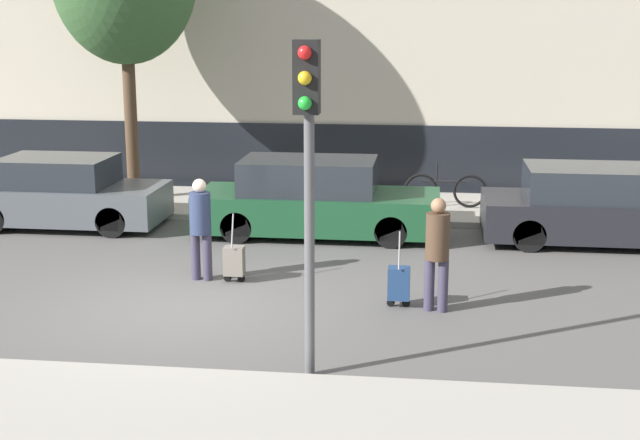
{
  "coord_description": "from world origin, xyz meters",
  "views": [
    {
      "loc": [
        3.56,
        -12.07,
        4.2
      ],
      "look_at": [
        1.83,
        1.8,
        0.95
      ],
      "focal_mm": 50.0,
      "sensor_mm": 36.0,
      "label": 1
    }
  ],
  "objects_px": {
    "pedestrian_right": "(437,248)",
    "parked_bicycle": "(445,190)",
    "parked_car_1": "(315,200)",
    "trolley_left": "(234,261)",
    "pedestrian_left": "(200,223)",
    "traffic_light": "(308,143)",
    "trolley_right": "(399,283)",
    "parked_car_0": "(64,194)",
    "parked_car_2": "(594,208)"
  },
  "relations": [
    {
      "from": "pedestrian_right",
      "to": "parked_bicycle",
      "type": "bearing_deg",
      "value": 100.05
    },
    {
      "from": "parked_car_1",
      "to": "trolley_left",
      "type": "distance_m",
      "value": 3.37
    },
    {
      "from": "pedestrian_left",
      "to": "traffic_light",
      "type": "xyz_separation_m",
      "value": [
        2.25,
        -3.75,
        1.86
      ]
    },
    {
      "from": "pedestrian_left",
      "to": "trolley_right",
      "type": "distance_m",
      "value": 3.4
    },
    {
      "from": "parked_car_1",
      "to": "trolley_left",
      "type": "height_order",
      "value": "parked_car_1"
    },
    {
      "from": "pedestrian_right",
      "to": "parked_car_0",
      "type": "bearing_deg",
      "value": 161.18
    },
    {
      "from": "pedestrian_right",
      "to": "trolley_left",
      "type": "bearing_deg",
      "value": 173.95
    },
    {
      "from": "parked_car_1",
      "to": "traffic_light",
      "type": "distance_m",
      "value": 7.29
    },
    {
      "from": "pedestrian_right",
      "to": "trolley_right",
      "type": "bearing_deg",
      "value": -179.94
    },
    {
      "from": "parked_car_1",
      "to": "traffic_light",
      "type": "bearing_deg",
      "value": -83.28
    },
    {
      "from": "parked_car_1",
      "to": "pedestrian_left",
      "type": "bearing_deg",
      "value": -114.3
    },
    {
      "from": "parked_bicycle",
      "to": "trolley_left",
      "type": "bearing_deg",
      "value": -121.39
    },
    {
      "from": "trolley_left",
      "to": "parked_bicycle",
      "type": "bearing_deg",
      "value": 58.61
    },
    {
      "from": "pedestrian_left",
      "to": "parked_bicycle",
      "type": "relative_size",
      "value": 0.94
    },
    {
      "from": "traffic_light",
      "to": "parked_car_1",
      "type": "bearing_deg",
      "value": 96.72
    },
    {
      "from": "parked_car_1",
      "to": "parked_car_2",
      "type": "relative_size",
      "value": 1.12
    },
    {
      "from": "pedestrian_right",
      "to": "pedestrian_left",
      "type": "bearing_deg",
      "value": 175.63
    },
    {
      "from": "parked_car_1",
      "to": "trolley_right",
      "type": "xyz_separation_m",
      "value": [
        1.77,
        -4.16,
        -0.33
      ]
    },
    {
      "from": "traffic_light",
      "to": "pedestrian_left",
      "type": "bearing_deg",
      "value": 121.0
    },
    {
      "from": "parked_car_0",
      "to": "parked_car_2",
      "type": "relative_size",
      "value": 0.94
    },
    {
      "from": "parked_car_1",
      "to": "traffic_light",
      "type": "height_order",
      "value": "traffic_light"
    },
    {
      "from": "trolley_left",
      "to": "pedestrian_left",
      "type": "bearing_deg",
      "value": 174.1
    },
    {
      "from": "trolley_right",
      "to": "traffic_light",
      "type": "height_order",
      "value": "traffic_light"
    },
    {
      "from": "parked_car_0",
      "to": "parked_bicycle",
      "type": "relative_size",
      "value": 2.21
    },
    {
      "from": "parked_car_2",
      "to": "traffic_light",
      "type": "bearing_deg",
      "value": -122.22
    },
    {
      "from": "pedestrian_left",
      "to": "pedestrian_right",
      "type": "height_order",
      "value": "pedestrian_right"
    },
    {
      "from": "parked_car_2",
      "to": "pedestrian_left",
      "type": "bearing_deg",
      "value": -154.02
    },
    {
      "from": "parked_car_0",
      "to": "parked_car_1",
      "type": "relative_size",
      "value": 0.84
    },
    {
      "from": "pedestrian_left",
      "to": "traffic_light",
      "type": "distance_m",
      "value": 4.75
    },
    {
      "from": "parked_car_1",
      "to": "parked_car_2",
      "type": "distance_m",
      "value": 5.23
    },
    {
      "from": "parked_car_1",
      "to": "parked_bicycle",
      "type": "distance_m",
      "value": 3.44
    },
    {
      "from": "parked_car_0",
      "to": "traffic_light",
      "type": "relative_size",
      "value": 1.0
    },
    {
      "from": "pedestrian_left",
      "to": "pedestrian_right",
      "type": "distance_m",
      "value": 3.9
    },
    {
      "from": "parked_car_0",
      "to": "trolley_left",
      "type": "distance_m",
      "value": 5.41
    },
    {
      "from": "parked_car_2",
      "to": "parked_car_1",
      "type": "bearing_deg",
      "value": -179.26
    },
    {
      "from": "parked_car_0",
      "to": "traffic_light",
      "type": "bearing_deg",
      "value": -49.99
    },
    {
      "from": "trolley_left",
      "to": "parked_bicycle",
      "type": "xyz_separation_m",
      "value": [
        3.4,
        5.58,
        0.14
      ]
    },
    {
      "from": "parked_car_1",
      "to": "parked_car_2",
      "type": "height_order",
      "value": "parked_car_1"
    },
    {
      "from": "parked_car_2",
      "to": "trolley_left",
      "type": "distance_m",
      "value": 6.96
    },
    {
      "from": "parked_bicycle",
      "to": "pedestrian_left",
      "type": "bearing_deg",
      "value": -125.58
    },
    {
      "from": "parked_car_1",
      "to": "pedestrian_left",
      "type": "xyz_separation_m",
      "value": [
        -1.44,
        -3.18,
        0.25
      ]
    },
    {
      "from": "pedestrian_right",
      "to": "parked_car_1",
      "type": "bearing_deg",
      "value": 130.24
    },
    {
      "from": "pedestrian_left",
      "to": "trolley_right",
      "type": "height_order",
      "value": "pedestrian_left"
    },
    {
      "from": "traffic_light",
      "to": "parked_bicycle",
      "type": "bearing_deg",
      "value": 79.62
    },
    {
      "from": "parked_car_0",
      "to": "pedestrian_right",
      "type": "xyz_separation_m",
      "value": [
        7.42,
        -4.4,
        0.29
      ]
    },
    {
      "from": "pedestrian_left",
      "to": "traffic_light",
      "type": "bearing_deg",
      "value": 126.83
    },
    {
      "from": "traffic_light",
      "to": "parked_car_0",
      "type": "bearing_deg",
      "value": 130.01
    },
    {
      "from": "parked_car_2",
      "to": "pedestrian_right",
      "type": "xyz_separation_m",
      "value": [
        -2.92,
        -4.34,
        0.27
      ]
    },
    {
      "from": "trolley_left",
      "to": "traffic_light",
      "type": "xyz_separation_m",
      "value": [
        1.71,
        -3.69,
        2.44
      ]
    },
    {
      "from": "pedestrian_left",
      "to": "parked_bicycle",
      "type": "xyz_separation_m",
      "value": [
        3.95,
        5.52,
        -0.45
      ]
    }
  ]
}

